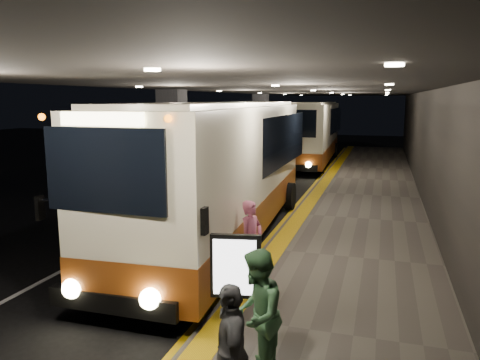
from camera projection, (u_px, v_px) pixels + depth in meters
The scene contains 15 objects.
ground at pixel (162, 256), 12.33m from camera, with size 90.00×90.00×0.00m, color black.
lane_line_white at pixel (179, 209), 17.56m from camera, with size 0.12×50.00×0.01m, color silver.
kerb_stripe_yellow at pixel (287, 217), 16.36m from camera, with size 0.18×50.00×0.01m, color gold.
sidewalk at pixel (358, 220), 15.66m from camera, with size 4.50×50.00×0.15m, color #514C44.
tactile_strip at pixel (301, 214), 16.19m from camera, with size 0.50×50.00×0.01m, color gold.
terminal_wall at pixel (436, 134), 14.51m from camera, with size 0.10×50.00×6.00m, color black.
support_columns at pixel (173, 154), 16.16m from camera, with size 0.80×24.80×4.40m.
canopy at pixel (294, 83), 15.54m from camera, with size 9.00×50.00×0.40m, color black.
coach_main at pixel (225, 176), 13.65m from camera, with size 3.20×12.52×3.87m.
coach_second at pixel (312, 135), 29.82m from camera, with size 2.91×12.16×3.80m.
passenger_boarding at pixel (251, 241), 10.15m from camera, with size 0.65×0.42×1.77m, color #C25A7D.
passenger_waiting_green at pixel (257, 315), 6.53m from camera, with size 0.91×0.56×1.88m, color #3A6940.
passenger_waiting_grey at pixel (231, 351), 5.71m from camera, with size 1.02×0.52×1.75m, color #45474A.
info_sign at pixel (236, 268), 7.64m from camera, with size 0.83×0.26×1.76m.
stanchion_post at pixel (230, 279), 8.90m from camera, with size 0.05×0.05×1.08m, color black.
Camera 1 is at (5.44, -10.69, 4.06)m, focal length 35.00 mm.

